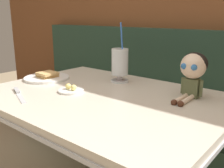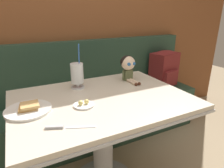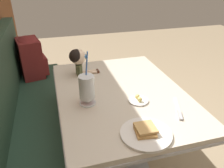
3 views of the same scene
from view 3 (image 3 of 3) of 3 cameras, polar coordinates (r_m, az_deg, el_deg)
ground_plane at (r=1.99m, az=7.05°, el=-19.96°), size 8.00×8.00×0.00m
booth_bench at (r=1.68m, az=-20.03°, el=-17.10°), size 2.60×0.48×1.00m
diner_table at (r=1.57m, az=2.06°, el=-8.08°), size 1.11×0.81×0.74m
toast_plate at (r=1.12m, az=8.53°, el=-12.12°), size 0.25×0.25×0.04m
milkshake_glass at (r=1.30m, az=-6.37°, el=-1.15°), size 0.10×0.10×0.32m
butter_saucer at (r=1.36m, az=6.66°, el=-4.02°), size 0.12×0.12×0.04m
butter_knife at (r=1.32m, az=16.55°, el=-6.71°), size 0.22×0.11×0.01m
seated_doll at (r=1.65m, az=-8.53°, el=6.40°), size 0.11×0.22×0.20m
backpack at (r=2.40m, az=-19.82°, el=6.60°), size 0.33×0.29×0.41m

